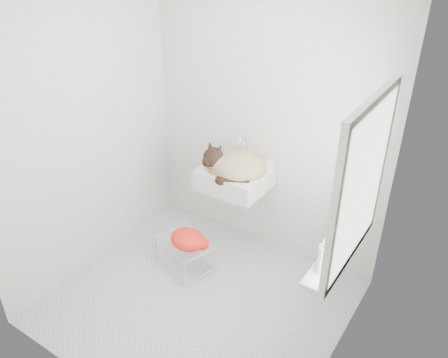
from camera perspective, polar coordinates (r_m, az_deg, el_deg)
The scene contains 15 objects.
floor at distance 3.82m, azimuth -3.11°, elevation -15.09°, with size 2.20×2.00×0.02m, color silver.
back_wall at distance 3.84m, azimuth 5.30°, elevation 7.53°, with size 2.20×0.02×2.50m, color silver.
right_wall at distance 2.65m, azimuth 15.76°, elevation -4.61°, with size 0.02×2.00×2.50m, color silver.
left_wall at distance 3.78m, azimuth -17.28°, elevation 5.93°, with size 0.02×2.00×2.50m, color silver.
window_glass at distance 2.76m, azimuth 17.14°, elevation -0.81°, with size 0.01×0.80×1.00m, color white.
window_frame at distance 2.77m, azimuth 16.84°, elevation -0.72°, with size 0.04×0.90×1.10m, color white.
windowsill at distance 3.07m, azimuth 14.37°, elevation -8.81°, with size 0.16×0.88×0.04m, color white.
sink at distance 3.87m, azimuth 1.34°, elevation 1.29°, with size 0.55×0.48×0.22m, color white.
faucet at distance 3.94m, azimuth 2.77°, elevation 4.12°, with size 0.20×0.14×0.20m, color silver, non-canonical shape.
cat at distance 3.83m, azimuth 1.33°, elevation 1.69°, with size 0.57×0.51×0.33m.
wire_rack at distance 4.05m, azimuth -4.90°, elevation -9.26°, with size 0.46×0.32×0.27m, color silver.
towel at distance 3.91m, azimuth -4.60°, elevation -8.04°, with size 0.32×0.23×0.13m, color #F8501C.
bottle_a at distance 2.86m, azimuth 12.29°, elevation -11.30°, with size 0.08×0.08×0.22m, color silver.
bottle_b at distance 3.00m, azimuth 13.75°, elevation -9.18°, with size 0.09×0.09×0.19m, color teal.
bottle_c at distance 3.16m, azimuth 15.14°, elevation -7.12°, with size 0.12×0.12×0.15m, color silver.
Camera 1 is at (1.66, -2.14, 2.70)m, focal length 36.22 mm.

